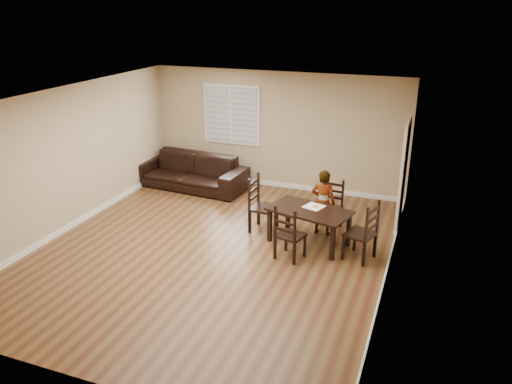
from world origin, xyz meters
TOP-DOWN VIEW (x-y plane):
  - ground at (0.00, 0.00)m, footprint 7.00×7.00m
  - room at (0.04, 0.18)m, footprint 6.04×7.04m
  - dining_table at (1.51, 0.84)m, footprint 1.58×1.13m
  - chair_near at (1.73, 1.73)m, footprint 0.48×0.45m
  - chair_far at (1.32, 0.09)m, footprint 0.53×0.51m
  - chair_left at (0.43, 1.09)m, footprint 0.48×0.51m
  - chair_right at (2.59, 0.55)m, footprint 0.57×0.59m
  - child at (1.64, 1.34)m, footprint 0.47×0.32m
  - napkin at (1.55, 0.99)m, footprint 0.42×0.42m
  - donut at (1.57, 0.99)m, footprint 0.09×0.09m
  - sofa at (-1.86, 2.72)m, footprint 2.74×1.25m

SIDE VIEW (x-z plane):
  - ground at x=0.00m, z-range 0.00..0.00m
  - sofa at x=-1.86m, z-range 0.00..0.78m
  - chair_near at x=1.73m, z-range -0.04..0.92m
  - chair_far at x=1.32m, z-range -0.05..0.93m
  - chair_right at x=2.59m, z-range -0.05..1.02m
  - chair_left at x=0.43m, z-range -0.05..1.03m
  - dining_table at x=1.51m, z-range 0.24..0.91m
  - child at x=1.64m, z-range 0.00..1.26m
  - napkin at x=1.55m, z-range 0.67..0.67m
  - donut at x=1.57m, z-range 0.67..0.71m
  - room at x=0.04m, z-range 0.45..3.17m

